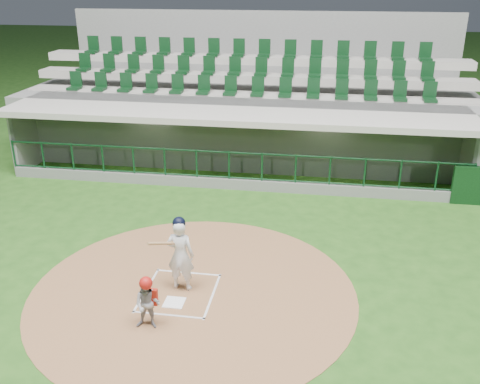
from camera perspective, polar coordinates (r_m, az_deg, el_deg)
The scene contains 8 objects.
ground at distance 12.32m, azimuth -6.13°, elevation -9.93°, with size 120.00×120.00×0.00m, color #204B15.
dirt_circle at distance 12.09m, azimuth -4.98°, elevation -10.54°, with size 7.20×7.20×0.01m, color brown.
home_plate at distance 11.75m, azimuth -7.03°, elevation -11.62°, with size 0.43×0.43×0.02m, color white.
batter_box_chalk at distance 12.07m, azimuth -6.51°, elevation -10.60°, with size 1.55×1.80×0.01m.
dugout_structure at distance 18.90m, azimuth 0.15°, elevation 5.12°, with size 16.40×3.70×3.00m.
seating_deck at distance 21.74m, azimuth 1.14°, elevation 8.69°, with size 17.00×6.72×5.15m.
batter at distance 11.78m, azimuth -6.39°, elevation -6.54°, with size 0.86×0.86×1.76m.
catcher at distance 10.82m, azimuth -9.84°, elevation -11.53°, with size 0.54×0.43×1.14m.
Camera 1 is at (2.92, -10.02, 6.55)m, focal length 40.00 mm.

